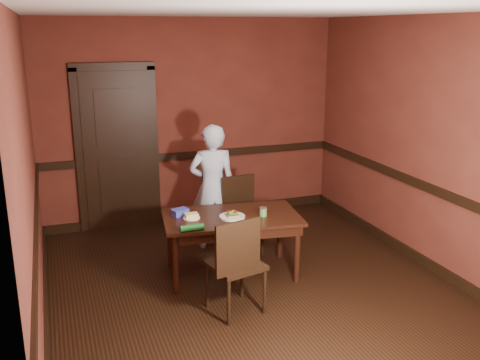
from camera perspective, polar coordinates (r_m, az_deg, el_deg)
floor at (r=5.58m, az=1.25°, el=-11.37°), size 4.00×4.50×0.01m
ceiling at (r=4.96m, az=1.44°, el=17.56°), size 4.00×4.50×0.01m
wall_back at (r=7.20m, az=-5.18°, el=6.19°), size 4.00×0.02×2.70m
wall_front at (r=3.21m, az=16.10°, el=-6.79°), size 4.00×0.02×2.70m
wall_left at (r=4.78m, az=-21.63°, el=0.15°), size 0.02×4.50×2.70m
wall_right at (r=6.10m, az=19.17°, el=3.61°), size 0.02×4.50×2.70m
dado_back at (r=7.28m, az=-5.06°, el=2.68°), size 4.00×0.03×0.10m
dado_left at (r=4.91m, az=-20.92°, el=-4.89°), size 0.03×4.50×0.10m
dado_right at (r=6.20m, az=18.69°, el=-0.46°), size 0.03×4.50×0.10m
baseboard_back at (r=7.51m, az=-4.90°, el=-3.57°), size 4.00×0.03×0.12m
baseboard_left at (r=5.25m, az=-20.00°, el=-13.50°), size 0.03×4.50×0.12m
baseboard_right at (r=6.47m, az=18.03°, el=-7.62°), size 0.03×4.50×0.12m
door at (r=7.04m, az=-12.96°, el=3.48°), size 1.05×0.07×2.20m
dining_table at (r=5.73m, az=-0.90°, el=-6.95°), size 1.51×0.98×0.66m
chair_far at (r=6.22m, az=0.21°, el=-3.95°), size 0.45×0.45×0.89m
chair_near at (r=4.96m, az=-0.49°, el=-8.83°), size 0.54×0.54×0.96m
person at (r=6.31m, az=-2.95°, el=-0.74°), size 0.60×0.44×1.50m
sandwich_plate at (r=5.55m, az=-0.84°, el=-3.83°), size 0.27×0.27×0.07m
sauce_jar at (r=5.59m, az=2.49°, el=-3.39°), size 0.08×0.08×0.09m
cheese_saucer at (r=5.54m, az=-5.19°, el=-3.89°), size 0.18×0.18×0.06m
food_tub at (r=5.64m, az=-6.42°, el=-3.42°), size 0.20×0.16×0.07m
wrapped_veg at (r=5.21m, az=-5.14°, el=-5.08°), size 0.23×0.07×0.07m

